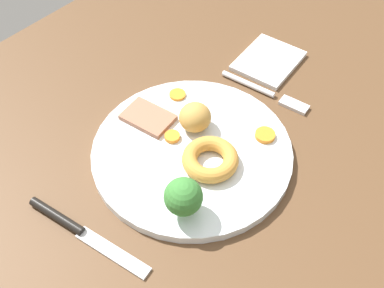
% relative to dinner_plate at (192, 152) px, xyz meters
% --- Properties ---
extents(dining_table, '(1.20, 0.84, 0.04)m').
position_rel_dinner_plate_xyz_m(dining_table, '(0.03, -0.01, -0.02)').
color(dining_table, brown).
rests_on(dining_table, ground).
extents(dinner_plate, '(0.28, 0.28, 0.01)m').
position_rel_dinner_plate_xyz_m(dinner_plate, '(0.00, 0.00, 0.00)').
color(dinner_plate, white).
rests_on(dinner_plate, dining_table).
extents(meat_slice_main, '(0.06, 0.08, 0.01)m').
position_rel_dinner_plate_xyz_m(meat_slice_main, '(-0.00, -0.09, 0.01)').
color(meat_slice_main, '#9E664C').
rests_on(meat_slice_main, dinner_plate).
extents(yorkshire_pudding, '(0.08, 0.08, 0.02)m').
position_rel_dinner_plate_xyz_m(yorkshire_pudding, '(0.01, 0.04, 0.02)').
color(yorkshire_pudding, '#C68938').
rests_on(yorkshire_pudding, dinner_plate).
extents(roast_potato_left, '(0.06, 0.06, 0.04)m').
position_rel_dinner_plate_xyz_m(roast_potato_left, '(-0.03, -0.02, 0.03)').
color(roast_potato_left, '#BC8C42').
rests_on(roast_potato_left, dinner_plate).
extents(carrot_coin_front, '(0.02, 0.02, 0.01)m').
position_rel_dinner_plate_xyz_m(carrot_coin_front, '(0.00, -0.03, 0.01)').
color(carrot_coin_front, orange).
rests_on(carrot_coin_front, dinner_plate).
extents(carrot_coin_back, '(0.03, 0.03, 0.01)m').
position_rel_dinner_plate_xyz_m(carrot_coin_back, '(-0.08, 0.07, 0.01)').
color(carrot_coin_back, orange).
rests_on(carrot_coin_back, dinner_plate).
extents(carrot_coin_side, '(0.03, 0.03, 0.00)m').
position_rel_dinner_plate_xyz_m(carrot_coin_side, '(-0.07, -0.09, 0.01)').
color(carrot_coin_side, orange).
rests_on(carrot_coin_side, dinner_plate).
extents(broccoli_floret, '(0.05, 0.05, 0.06)m').
position_rel_dinner_plate_xyz_m(broccoli_floret, '(0.09, 0.06, 0.04)').
color(broccoli_floret, '#8CB766').
rests_on(broccoli_floret, dinner_plate).
extents(fork, '(0.03, 0.15, 0.01)m').
position_rel_dinner_plate_xyz_m(fork, '(-0.17, 0.01, -0.00)').
color(fork, silver).
rests_on(fork, dining_table).
extents(knife, '(0.04, 0.19, 0.01)m').
position_rel_dinner_plate_xyz_m(knife, '(0.19, -0.03, -0.00)').
color(knife, black).
rests_on(knife, dining_table).
extents(folded_napkin, '(0.12, 0.10, 0.01)m').
position_rel_dinner_plate_xyz_m(folded_napkin, '(-0.24, -0.03, -0.00)').
color(folded_napkin, white).
rests_on(folded_napkin, dining_table).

